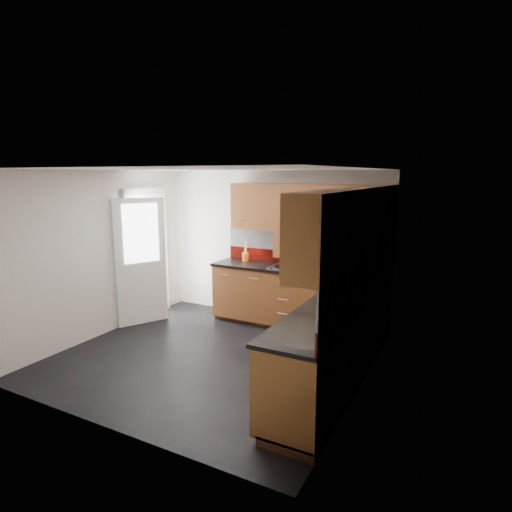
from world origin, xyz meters
The scene contains 14 objects.
room centered at (0.00, 0.00, 1.50)m, with size 4.00×3.80×2.64m.
base_cabinets centered at (1.07, 0.72, 0.44)m, with size 2.70×3.20×0.95m.
countertop centered at (1.05, 0.70, 0.92)m, with size 2.72×3.22×0.04m.
backsplash centered at (1.28, 0.93, 1.21)m, with size 2.70×3.20×0.54m.
upper_cabinets centered at (1.23, 0.78, 1.84)m, with size 2.50×3.20×0.72m.
extractor_hood centered at (0.45, 1.64, 1.28)m, with size 0.60×0.33×0.40m, color brown.
glass_cabinet centered at (1.71, 1.07, 1.87)m, with size 0.32×0.80×0.66m.
back_door centered at (-1.78, 0.75, 1.03)m, with size 0.42×1.19×2.04m.
gas_hob centered at (0.45, 1.47, 0.96)m, with size 0.61×0.53×0.05m.
utensil_pot centered at (-0.41, 1.62, 1.03)m, with size 0.11×0.11×0.38m.
toaster centered at (1.75, 1.58, 1.03)m, with size 0.29×0.24×0.19m.
food_processor centered at (1.59, 1.08, 1.09)m, with size 0.20×0.20×0.33m.
paper_towel centered at (1.70, 0.17, 1.06)m, with size 0.12×0.12×0.24m, color white.
orange_cloth centered at (1.60, 0.96, 0.95)m, with size 0.14×0.12×0.01m, color red.
Camera 1 is at (2.92, -4.37, 2.34)m, focal length 30.00 mm.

